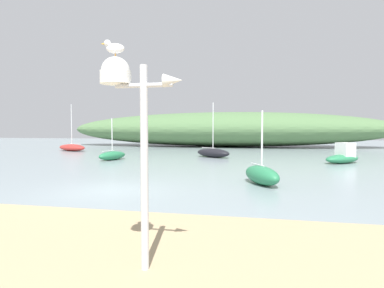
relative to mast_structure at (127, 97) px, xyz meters
The scene contains 9 objects.
ground_plane 8.05m from the mast_structure, 117.45° to the left, with size 120.00×120.00×0.00m, color gray.
distant_hill 37.96m from the mast_structure, 93.18° to the left, with size 44.05×10.59×4.63m, color #517547.
mast_structure is the anchor object (origin of this frame).
seagull_on_radar 0.78m from the mast_structure, behind, with size 0.37×0.18×0.26m.
sailboat_west_reach 31.27m from the mast_structure, 124.08° to the left, with size 4.33×3.07×5.02m.
sailboat_off_point 9.67m from the mast_structure, 76.28° to the left, with size 1.94×2.69×3.16m.
sailboat_centre_water 19.76m from the mast_structure, 116.56° to the left, with size 1.66×2.84×3.18m.
sailboat_far_left 21.51m from the mast_structure, 94.09° to the left, with size 3.51×2.95×4.56m.
motorboat_far_right 20.38m from the mast_structure, 66.99° to the left, with size 3.06×2.75×1.43m.
Camera 1 is at (5.41, -11.18, 2.38)m, focal length 29.18 mm.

